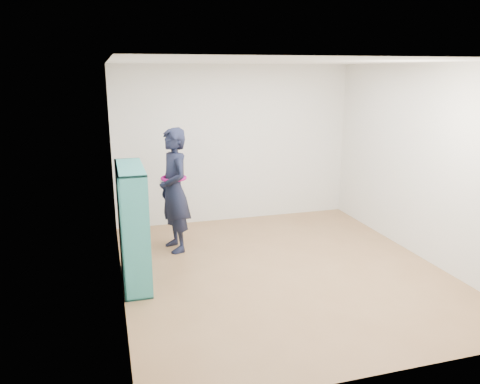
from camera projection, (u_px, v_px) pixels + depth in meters
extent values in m
plane|color=olive|center=(282.00, 270.00, 6.05)|extent=(4.50, 4.50, 0.00)
plane|color=white|center=(287.00, 62.00, 5.39)|extent=(4.50, 4.50, 0.00)
cube|color=silver|center=(116.00, 182.00, 5.18)|extent=(0.02, 4.50, 2.60)
cube|color=silver|center=(423.00, 163.00, 6.26)|extent=(0.02, 4.50, 2.60)
cube|color=silver|center=(235.00, 144.00, 7.81)|extent=(4.00, 0.02, 2.60)
cube|color=silver|center=(390.00, 230.00, 3.63)|extent=(4.00, 0.02, 2.60)
cube|color=teal|center=(136.00, 240.00, 5.07)|extent=(0.31, 0.02, 1.43)
cube|color=teal|center=(130.00, 213.00, 6.05)|extent=(0.31, 0.02, 1.43)
cube|color=teal|center=(136.00, 280.00, 5.74)|extent=(0.31, 1.07, 0.02)
cube|color=teal|center=(129.00, 167.00, 5.38)|extent=(0.31, 1.07, 0.02)
cube|color=teal|center=(120.00, 227.00, 5.52)|extent=(0.02, 1.07, 1.43)
cube|color=teal|center=(134.00, 230.00, 5.40)|extent=(0.29, 0.02, 1.39)
cube|color=teal|center=(132.00, 221.00, 5.72)|extent=(0.29, 0.02, 1.39)
cube|color=teal|center=(135.00, 253.00, 5.64)|extent=(0.29, 1.03, 0.02)
cube|color=teal|center=(133.00, 225.00, 5.56)|extent=(0.29, 1.03, 0.02)
cube|color=teal|center=(131.00, 197.00, 5.47)|extent=(0.29, 1.03, 0.02)
cube|color=beige|center=(140.00, 287.00, 5.40)|extent=(0.20, 0.13, 0.08)
cube|color=black|center=(139.00, 256.00, 5.26)|extent=(0.16, 0.14, 0.20)
cube|color=maroon|center=(137.00, 227.00, 5.17)|extent=(0.16, 0.14, 0.20)
cube|color=silver|center=(135.00, 202.00, 5.14)|extent=(0.20, 0.13, 0.05)
cube|color=navy|center=(138.00, 270.00, 5.66)|extent=(0.16, 0.14, 0.26)
cube|color=brown|center=(137.00, 245.00, 5.57)|extent=(0.16, 0.14, 0.22)
cube|color=#BFB28C|center=(134.00, 222.00, 5.54)|extent=(0.20, 0.13, 0.08)
cube|color=#26594C|center=(133.00, 189.00, 5.40)|extent=(0.16, 0.14, 0.21)
cube|color=beige|center=(136.00, 261.00, 5.98)|extent=(0.16, 0.14, 0.21)
cube|color=black|center=(134.00, 239.00, 5.95)|extent=(0.20, 0.13, 0.08)
cube|color=maroon|center=(133.00, 209.00, 5.80)|extent=(0.16, 0.14, 0.21)
cube|color=silver|center=(131.00, 180.00, 5.71)|extent=(0.16, 0.14, 0.26)
imported|color=black|center=(174.00, 190.00, 6.53)|extent=(0.54, 0.71, 1.75)
torus|color=#A50C6F|center=(174.00, 178.00, 6.49)|extent=(0.43, 0.43, 0.04)
cube|color=silver|center=(161.00, 182.00, 6.51)|extent=(0.04, 0.10, 0.13)
cube|color=black|center=(161.00, 182.00, 6.51)|extent=(0.04, 0.10, 0.13)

